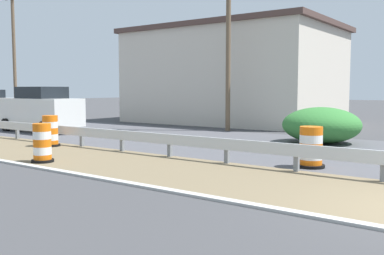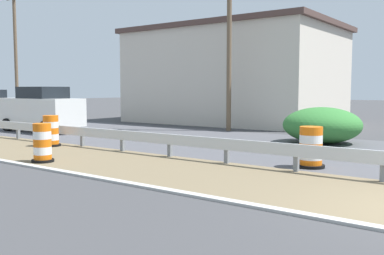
{
  "view_description": "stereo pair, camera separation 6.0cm",
  "coord_description": "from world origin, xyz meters",
  "px_view_note": "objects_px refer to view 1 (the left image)",
  "views": [
    {
      "loc": [
        -8.02,
        -0.83,
        2.07
      ],
      "look_at": [
        2.32,
        6.71,
        0.95
      ],
      "focal_mm": 40.64,
      "sensor_mm": 36.0,
      "label": 1
    },
    {
      "loc": [
        -7.99,
        -0.88,
        2.07
      ],
      "look_at": [
        2.32,
        6.71,
        0.95
      ],
      "focal_mm": 40.64,
      "sensor_mm": 36.0,
      "label": 2
    }
  ],
  "objects_px": {
    "traffic_barrel_close": "(42,145)",
    "car_lead_far_lane": "(40,109)",
    "utility_pole_near": "(228,34)",
    "traffic_barrel_nearest": "(311,149)",
    "traffic_barrel_mid": "(50,132)",
    "utility_pole_mid": "(14,53)"
  },
  "relations": [
    {
      "from": "traffic_barrel_close",
      "to": "car_lead_far_lane",
      "type": "relative_size",
      "value": 0.23
    },
    {
      "from": "car_lead_far_lane",
      "to": "utility_pole_near",
      "type": "bearing_deg",
      "value": -140.77
    },
    {
      "from": "traffic_barrel_nearest",
      "to": "traffic_barrel_mid",
      "type": "bearing_deg",
      "value": 98.78
    },
    {
      "from": "traffic_barrel_nearest",
      "to": "car_lead_far_lane",
      "type": "bearing_deg",
      "value": 83.4
    },
    {
      "from": "traffic_barrel_mid",
      "to": "utility_pole_near",
      "type": "height_order",
      "value": "utility_pole_near"
    },
    {
      "from": "car_lead_far_lane",
      "to": "traffic_barrel_close",
      "type": "bearing_deg",
      "value": 145.93
    },
    {
      "from": "traffic_barrel_close",
      "to": "utility_pole_mid",
      "type": "xyz_separation_m",
      "value": [
        11.06,
        19.09,
        4.28
      ]
    },
    {
      "from": "car_lead_far_lane",
      "to": "utility_pole_mid",
      "type": "distance_m",
      "value": 13.14
    },
    {
      "from": "utility_pole_near",
      "to": "utility_pole_mid",
      "type": "height_order",
      "value": "utility_pole_near"
    },
    {
      "from": "utility_pole_near",
      "to": "utility_pole_mid",
      "type": "relative_size",
      "value": 1.0
    },
    {
      "from": "traffic_barrel_nearest",
      "to": "traffic_barrel_mid",
      "type": "distance_m",
      "value": 9.38
    },
    {
      "from": "traffic_barrel_nearest",
      "to": "car_lead_far_lane",
      "type": "distance_m",
      "value": 14.44
    },
    {
      "from": "traffic_barrel_nearest",
      "to": "traffic_barrel_mid",
      "type": "xyz_separation_m",
      "value": [
        -1.43,
        9.27,
        0.02
      ]
    },
    {
      "from": "traffic_barrel_mid",
      "to": "traffic_barrel_nearest",
      "type": "bearing_deg",
      "value": -81.22
    },
    {
      "from": "traffic_barrel_nearest",
      "to": "traffic_barrel_close",
      "type": "distance_m",
      "value": 7.48
    },
    {
      "from": "traffic_barrel_mid",
      "to": "utility_pole_mid",
      "type": "xyz_separation_m",
      "value": [
        8.79,
        16.32,
        4.27
      ]
    },
    {
      "from": "car_lead_far_lane",
      "to": "utility_pole_near",
      "type": "xyz_separation_m",
      "value": [
        5.8,
        -7.19,
        3.7
      ]
    },
    {
      "from": "traffic_barrel_nearest",
      "to": "utility_pole_near",
      "type": "distance_m",
      "value": 11.19
    },
    {
      "from": "traffic_barrel_nearest",
      "to": "utility_pole_mid",
      "type": "height_order",
      "value": "utility_pole_mid"
    },
    {
      "from": "utility_pole_near",
      "to": "utility_pole_mid",
      "type": "distance_m",
      "value": 18.44
    },
    {
      "from": "traffic_barrel_mid",
      "to": "utility_pole_near",
      "type": "bearing_deg",
      "value": -13.45
    },
    {
      "from": "traffic_barrel_close",
      "to": "car_lead_far_lane",
      "type": "distance_m",
      "value": 9.52
    }
  ]
}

